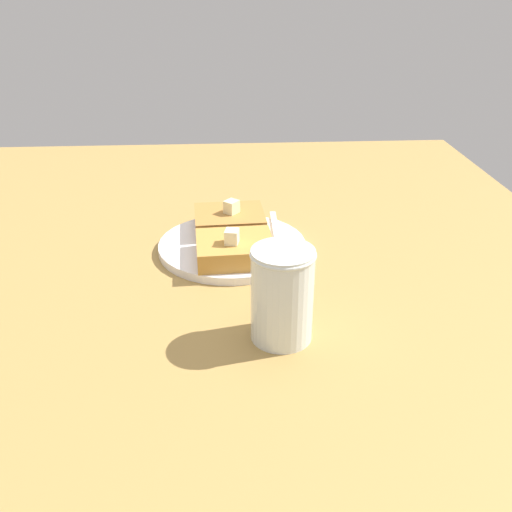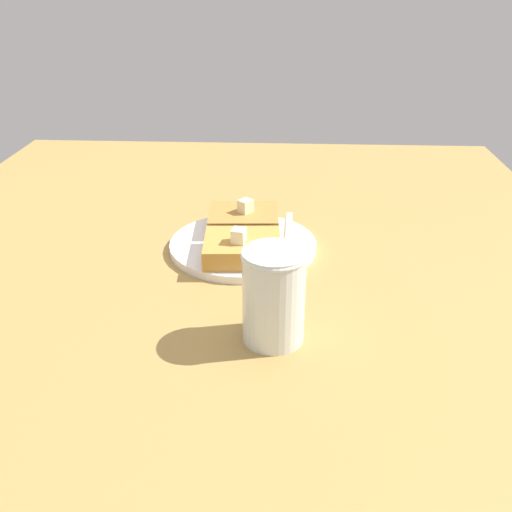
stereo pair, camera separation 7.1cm
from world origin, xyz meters
The scene contains 8 objects.
table_surface centered at (0.00, 0.00, 1.43)cm, with size 105.06×105.06×2.85cm, color #9E7B40.
plate centered at (3.34, 1.07, 3.50)cm, with size 21.26×21.26×1.16cm.
toast_slice_left centered at (-1.52, 0.80, 5.36)cm, with size 8.96×10.35×2.71cm, color #A87335.
toast_slice_middle centered at (8.20, 1.35, 5.36)cm, with size 8.96×10.35×2.71cm, color #BA843A.
butter_pat_primary centered at (-1.36, 1.14, 7.67)cm, with size 1.92×1.72×1.92cm, color #F4E6AE.
butter_pat_secondary centered at (9.17, 0.95, 7.67)cm, with size 1.92×1.72×1.92cm, color #F9F1C7.
fork centered at (1.93, 7.65, 4.19)cm, with size 16.03×2.26×0.36cm.
syrup_jar centered at (25.44, 5.98, 7.75)cm, with size 7.00×7.00×10.70cm.
Camera 2 is at (77.69, 6.79, 39.62)cm, focal length 40.00 mm.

